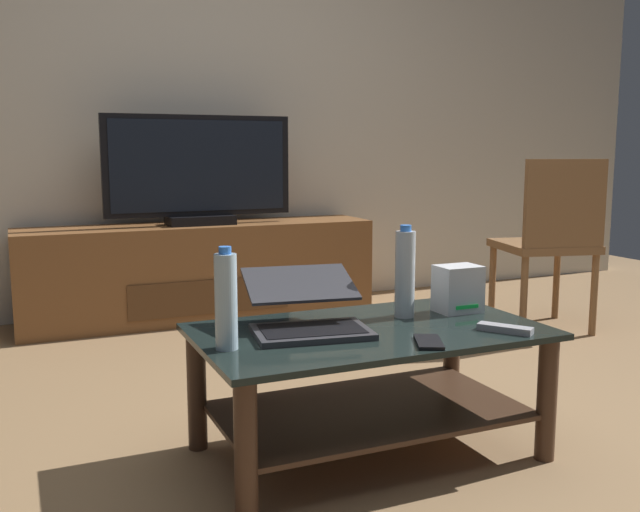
# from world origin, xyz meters

# --- Properties ---
(ground_plane) EXTENTS (7.68, 7.68, 0.00)m
(ground_plane) POSITION_xyz_m (0.00, 0.00, 0.00)
(ground_plane) COLOR olive
(back_wall) EXTENTS (6.40, 0.12, 2.80)m
(back_wall) POSITION_xyz_m (0.00, 2.20, 1.40)
(back_wall) COLOR beige
(back_wall) RESTS_ON ground
(coffee_table) EXTENTS (1.05, 0.60, 0.40)m
(coffee_table) POSITION_xyz_m (-0.09, -0.09, 0.27)
(coffee_table) COLOR black
(coffee_table) RESTS_ON ground
(media_cabinet) EXTENTS (1.95, 0.42, 0.53)m
(media_cabinet) POSITION_xyz_m (-0.12, 1.88, 0.26)
(media_cabinet) COLOR brown
(media_cabinet) RESTS_ON ground
(television) EXTENTS (1.03, 0.20, 0.59)m
(television) POSITION_xyz_m (-0.12, 1.86, 0.81)
(television) COLOR black
(television) RESTS_ON media_cabinet
(dining_chair) EXTENTS (0.53, 0.53, 0.89)m
(dining_chair) POSITION_xyz_m (1.45, 0.85, 0.50)
(dining_chair) COLOR brown
(dining_chair) RESTS_ON ground
(laptop) EXTENTS (0.39, 0.42, 0.17)m
(laptop) POSITION_xyz_m (-0.27, -0.03, 0.46)
(laptop) COLOR #333338
(laptop) RESTS_ON coffee_table
(router_box) EXTENTS (0.14, 0.11, 0.16)m
(router_box) POSITION_xyz_m (0.28, -0.01, 0.48)
(router_box) COLOR silver
(router_box) RESTS_ON coffee_table
(water_bottle_near) EXTENTS (0.06, 0.06, 0.28)m
(water_bottle_near) POSITION_xyz_m (-0.55, -0.13, 0.53)
(water_bottle_near) COLOR silver
(water_bottle_near) RESTS_ON coffee_table
(water_bottle_far) EXTENTS (0.06, 0.06, 0.30)m
(water_bottle_far) POSITION_xyz_m (0.08, -0.00, 0.54)
(water_bottle_far) COLOR silver
(water_bottle_far) RESTS_ON coffee_table
(cell_phone) EXTENTS (0.12, 0.16, 0.01)m
(cell_phone) POSITION_xyz_m (-0.02, -0.31, 0.40)
(cell_phone) COLOR black
(cell_phone) RESTS_ON coffee_table
(tv_remote) EXTENTS (0.13, 0.16, 0.02)m
(tv_remote) POSITION_xyz_m (0.26, -0.29, 0.41)
(tv_remote) COLOR #99999E
(tv_remote) RESTS_ON coffee_table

